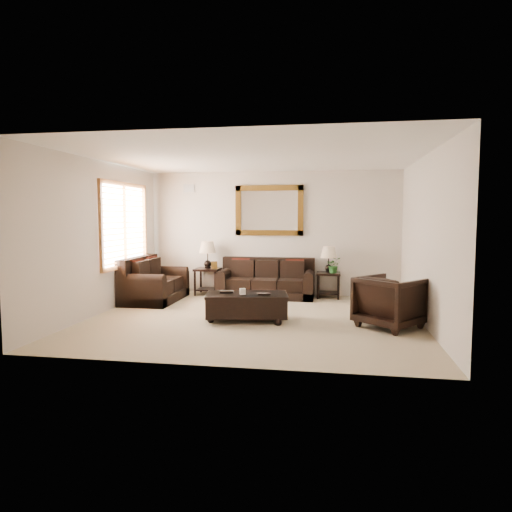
% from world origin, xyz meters
% --- Properties ---
extents(room, '(5.51, 5.01, 2.71)m').
position_xyz_m(room, '(0.00, 0.00, 1.35)').
color(room, tan).
rests_on(room, ground).
extents(window, '(0.07, 1.96, 1.66)m').
position_xyz_m(window, '(-2.70, 0.90, 1.55)').
color(window, white).
rests_on(window, room).
extents(mirror, '(1.50, 0.06, 1.10)m').
position_xyz_m(mirror, '(-0.07, 2.47, 1.85)').
color(mirror, '#47240E').
rests_on(mirror, room).
extents(air_vent, '(0.25, 0.02, 0.18)m').
position_xyz_m(air_vent, '(-1.90, 2.48, 2.35)').
color(air_vent, '#999999').
rests_on(air_vent, room).
extents(sofa, '(2.02, 0.87, 0.83)m').
position_xyz_m(sofa, '(-0.07, 2.10, 0.30)').
color(sofa, black).
rests_on(sofa, room).
extents(loveseat, '(0.95, 1.60, 0.90)m').
position_xyz_m(loveseat, '(-2.31, 1.27, 0.33)').
color(loveseat, black).
rests_on(loveseat, room).
extents(end_table_left, '(0.53, 0.53, 1.17)m').
position_xyz_m(end_table_left, '(-1.40, 2.19, 0.77)').
color(end_table_left, black).
rests_on(end_table_left, room).
extents(end_table_right, '(0.49, 0.49, 1.09)m').
position_xyz_m(end_table_right, '(1.23, 2.21, 0.71)').
color(end_table_right, black).
rests_on(end_table_right, room).
extents(coffee_table, '(1.43, 0.93, 0.56)m').
position_xyz_m(coffee_table, '(-0.08, -0.16, 0.28)').
color(coffee_table, black).
rests_on(coffee_table, room).
extents(armchair, '(1.18, 1.18, 0.89)m').
position_xyz_m(armchair, '(2.20, -0.26, 0.44)').
color(armchair, black).
rests_on(armchair, floor).
extents(potted_plant, '(0.33, 0.36, 0.26)m').
position_xyz_m(potted_plant, '(1.34, 2.12, 0.67)').
color(potted_plant, '#23581E').
rests_on(potted_plant, end_table_right).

